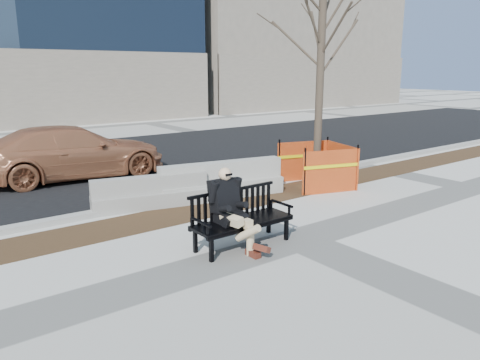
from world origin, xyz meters
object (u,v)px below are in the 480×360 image
(tree_fence, at_px, (316,186))
(bench, at_px, (242,246))
(sedan, at_px, (75,178))
(jersey_barrier_left, at_px, (151,207))
(seated_man, at_px, (229,248))
(jersey_barrier_right, at_px, (222,197))

(tree_fence, bearing_deg, bench, -151.87)
(sedan, xyz_separation_m, jersey_barrier_left, (0.42, -3.95, 0.00))
(seated_man, height_order, sedan, sedan)
(jersey_barrier_right, bearing_deg, bench, -107.41)
(bench, relative_size, tree_fence, 0.32)
(bench, xyz_separation_m, sedan, (-0.66, 7.01, 0.00))
(tree_fence, relative_size, sedan, 1.15)
(seated_man, distance_m, jersey_barrier_right, 3.28)
(bench, bearing_deg, jersey_barrier_left, 94.17)
(jersey_barrier_right, bearing_deg, jersey_barrier_left, -177.27)
(jersey_barrier_left, height_order, jersey_barrier_right, jersey_barrier_right)
(tree_fence, height_order, jersey_barrier_left, tree_fence)
(tree_fence, bearing_deg, jersey_barrier_right, 167.04)
(sedan, distance_m, jersey_barrier_left, 3.98)
(seated_man, distance_m, sedan, 6.98)
(jersey_barrier_left, bearing_deg, tree_fence, 2.15)
(bench, relative_size, seated_man, 1.32)
(jersey_barrier_left, bearing_deg, sedan, 109.37)
(bench, distance_m, sedan, 7.05)
(jersey_barrier_right, bearing_deg, seated_man, -111.73)
(tree_fence, distance_m, sedan, 6.78)
(bench, xyz_separation_m, jersey_barrier_left, (-0.23, 3.06, 0.00))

